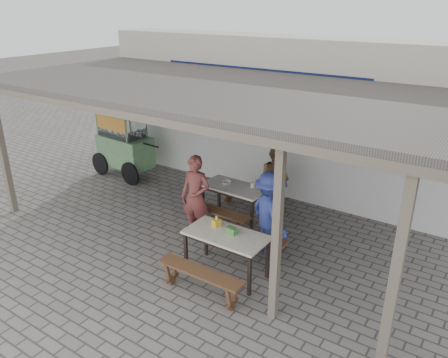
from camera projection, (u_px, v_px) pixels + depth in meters
ground at (184, 243)px, 8.20m from camera, size 60.00×60.00×0.00m
back_wall at (277, 115)px, 10.30m from camera, size 9.00×1.28×3.50m
warung_roof at (211, 91)px, 7.86m from camera, size 9.00×4.21×2.81m
table_left at (234, 190)px, 8.82m from camera, size 1.34×0.72×0.75m
bench_left_street at (217, 215)px, 8.50m from camera, size 1.42×0.33×0.45m
bench_left_wall at (250, 195)px, 9.38m from camera, size 1.42×0.33×0.45m
table_right at (226, 238)px, 7.02m from camera, size 1.35×0.69×0.75m
bench_right_street at (200, 277)px, 6.60m from camera, size 1.45×0.28×0.45m
bench_right_wall at (248, 238)px, 7.70m from camera, size 1.45×0.28×0.45m
vendor_cart at (124, 142)px, 11.06m from camera, size 2.10×0.89×1.64m
patron_street_side at (196, 197)px, 8.19m from camera, size 0.65×0.49×1.60m
patron_wall_side at (275, 178)px, 9.23m from camera, size 0.85×0.75×1.47m
patron_right_table at (270, 213)px, 7.64m from camera, size 1.14×0.99×1.53m
tissue_box at (216, 223)px, 7.21m from camera, size 0.16×0.16×0.13m
donation_box at (232, 231)px, 6.98m from camera, size 0.18×0.13×0.11m
condiment_jar at (253, 185)px, 8.73m from camera, size 0.08×0.08×0.09m
condiment_bowl at (226, 182)px, 8.92m from camera, size 0.24×0.24×0.05m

